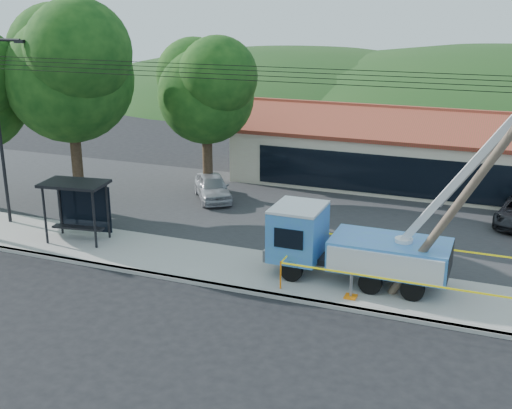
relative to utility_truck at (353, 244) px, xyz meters
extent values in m
plane|color=black|center=(-3.35, -4.48, -1.63)|extent=(120.00, 120.00, 0.00)
cube|color=#A5A19B|center=(-3.35, -2.38, -1.55)|extent=(60.00, 0.25, 0.15)
cube|color=#A5A19B|center=(-3.35, -0.48, -1.55)|extent=(60.00, 4.00, 0.15)
cube|color=#28282B|center=(-3.35, 7.52, -1.58)|extent=(60.00, 12.00, 0.10)
cube|color=beige|center=(0.65, 15.52, 0.07)|extent=(22.00, 8.00, 3.40)
cube|color=black|center=(0.65, 11.50, -0.20)|extent=(18.04, 0.08, 2.21)
cube|color=brown|center=(0.65, 13.52, 2.27)|extent=(22.50, 4.53, 1.52)
cube|color=brown|center=(0.65, 17.52, 2.27)|extent=(22.50, 4.53, 1.52)
cube|color=brown|center=(0.65, 15.52, 2.92)|extent=(22.50, 0.30, 0.25)
cylinder|color=black|center=(-17.35, 0.52, 2.87)|extent=(0.16, 0.16, 9.00)
cylinder|color=black|center=(-16.45, 0.52, 7.27)|extent=(1.80, 0.14, 0.14)
cube|color=black|center=(-15.55, 0.52, 7.22)|extent=(0.50, 0.22, 0.15)
cylinder|color=#332316|center=(-15.35, 3.52, 0.90)|extent=(0.56, 0.56, 5.06)
sphere|color=#0E340E|center=(-15.35, 3.52, 5.27)|extent=(6.30, 6.30, 6.30)
sphere|color=#0E340E|center=(-16.61, 4.36, 6.42)|extent=(5.04, 5.04, 5.04)
sphere|color=#0E340E|center=(-14.09, 2.68, 6.65)|extent=(5.04, 5.04, 5.04)
cylinder|color=#332316|center=(-10.35, 8.52, 0.46)|extent=(0.56, 0.56, 4.18)
sphere|color=#0E340E|center=(-10.35, 8.52, 4.07)|extent=(5.25, 5.25, 5.25)
sphere|color=#0E340E|center=(-11.40, 9.22, 5.02)|extent=(4.20, 4.20, 4.20)
sphere|color=#0E340E|center=(-9.30, 7.82, 5.21)|extent=(4.20, 4.20, 4.20)
ellipsoid|color=#1A3E16|center=(-18.35, 50.52, -1.63)|extent=(78.40, 56.00, 28.00)
cylinder|color=black|center=(-3.35, -1.38, 6.22)|extent=(60.00, 0.02, 0.02)
cylinder|color=black|center=(-3.35, -0.88, 6.34)|extent=(60.00, 0.02, 0.02)
cylinder|color=black|center=(-3.35, -0.38, 6.46)|extent=(60.00, 0.02, 0.02)
cylinder|color=black|center=(-3.35, 0.02, 6.58)|extent=(60.00, 0.02, 0.02)
cylinder|color=black|center=(-2.14, -1.01, -1.05)|extent=(0.87, 0.29, 0.87)
cylinder|color=black|center=(-2.14, 1.01, -1.05)|extent=(0.87, 0.29, 0.87)
cylinder|color=black|center=(0.94, -1.01, -1.05)|extent=(0.87, 0.29, 0.87)
cylinder|color=black|center=(0.94, 1.01, -1.05)|extent=(0.87, 0.29, 0.87)
cylinder|color=black|center=(2.48, -1.01, -1.05)|extent=(0.87, 0.29, 0.87)
cylinder|color=black|center=(2.48, 1.01, -1.05)|extent=(0.87, 0.29, 0.87)
cube|color=black|center=(0.37, 0.00, -0.81)|extent=(6.36, 0.96, 0.24)
cube|color=#3D77DB|center=(-2.23, 0.00, 0.15)|extent=(1.93, 2.31, 2.02)
cube|color=silver|center=(-2.23, 0.00, 1.21)|extent=(1.93, 2.31, 0.12)
cube|color=black|center=(-3.15, 0.00, 0.30)|extent=(0.08, 1.73, 0.87)
cube|color=gray|center=(-3.25, 0.00, -0.62)|extent=(0.14, 2.22, 0.48)
cube|color=#3D77DB|center=(1.43, 0.00, -0.23)|extent=(4.43, 2.31, 1.16)
cylinder|color=silver|center=(1.91, 0.00, 0.20)|extent=(0.67, 0.67, 0.58)
cube|color=silver|center=(4.04, 0.00, 3.53)|extent=(4.50, 0.27, 6.33)
cube|color=gray|center=(4.33, 0.00, 3.77)|extent=(2.71, 0.17, 3.80)
cube|color=orange|center=(0.37, -1.64, -1.44)|extent=(0.43, 0.43, 0.08)
cube|color=orange|center=(2.87, 1.64, -1.44)|extent=(0.43, 0.43, 0.08)
cylinder|color=brown|center=(3.93, -0.68, 2.57)|extent=(4.77, 0.30, 8.24)
cylinder|color=black|center=(-13.65, -1.23, -0.15)|extent=(0.12, 0.12, 2.62)
cylinder|color=black|center=(-11.28, -0.89, -0.15)|extent=(0.12, 0.12, 2.62)
cylinder|color=black|center=(-13.84, 0.06, -0.15)|extent=(0.12, 0.12, 2.62)
cylinder|color=black|center=(-11.46, 0.41, -0.15)|extent=(0.12, 0.12, 2.62)
cube|color=black|center=(-12.56, -0.41, 1.21)|extent=(3.06, 2.13, 0.13)
cube|color=black|center=(-12.66, 0.29, -0.15)|extent=(2.60, 0.43, 2.18)
cube|color=black|center=(-12.56, -0.41, -0.86)|extent=(2.44, 0.77, 0.09)
cylinder|color=orange|center=(-2.29, -1.87, -0.93)|extent=(0.07, 0.07, 1.10)
cylinder|color=orange|center=(-2.29, 1.87, -0.93)|extent=(0.07, 0.07, 1.10)
cube|color=yellow|center=(2.92, -1.87, -0.43)|extent=(10.43, 0.01, 0.07)
cube|color=yellow|center=(2.92, 1.87, -0.43)|extent=(10.43, 0.01, 0.07)
cube|color=yellow|center=(-2.29, 0.00, -0.43)|extent=(0.01, 3.74, 0.07)
imported|color=#A2A3A9|center=(-9.72, 7.79, -1.63)|extent=(3.72, 4.33, 1.40)
camera|label=1|loc=(5.07, -22.83, 8.89)|focal=45.00mm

